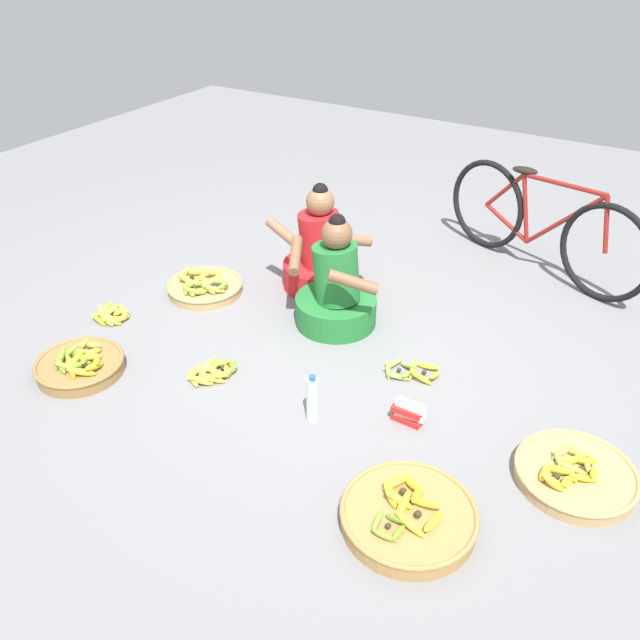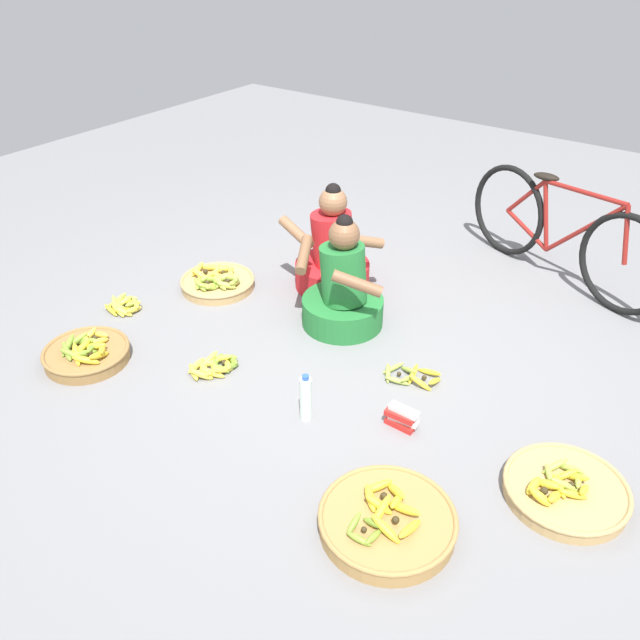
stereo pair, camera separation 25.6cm
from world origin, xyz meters
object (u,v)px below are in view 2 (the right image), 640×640
at_px(vendor_woman_front, 343,291).
at_px(vendor_woman_behind, 332,255).
at_px(banana_basket_near_bicycle, 565,490).
at_px(loose_bananas_front_right, 124,305).
at_px(loose_bananas_back_right, 412,376).
at_px(loose_bananas_front_center, 215,366).
at_px(banana_basket_back_left, 86,353).
at_px(banana_basket_near_vendor, 387,521).
at_px(bicycle_leaning, 561,233).
at_px(water_bottle, 306,398).
at_px(packet_carton_stack, 402,418).
at_px(banana_basket_mid_left, 218,282).

distance_m(vendor_woman_front, vendor_woman_behind, 0.49).
distance_m(banana_basket_near_bicycle, loose_bananas_front_right, 2.93).
xyz_separation_m(loose_bananas_back_right, loose_bananas_front_center, (-0.97, -0.59, 0.00)).
relative_size(banana_basket_back_left, loose_bananas_front_center, 1.61).
bearing_deg(loose_bananas_back_right, banana_basket_near_vendor, -66.66).
bearing_deg(vendor_woman_front, loose_bananas_front_center, -110.30).
bearing_deg(bicycle_leaning, banana_basket_near_vendor, -85.89).
bearing_deg(water_bottle, loose_bananas_front_center, 177.87).
bearing_deg(banana_basket_back_left, bicycle_leaning, 54.15).
height_order(banana_basket_near_vendor, water_bottle, water_bottle).
bearing_deg(water_bottle, loose_bananas_back_right, 64.72).
distance_m(bicycle_leaning, loose_bananas_back_right, 1.70).
distance_m(banana_basket_near_vendor, packet_carton_stack, 0.67).
bearing_deg(bicycle_leaning, loose_bananas_back_right, -98.23).
relative_size(vendor_woman_front, banana_basket_near_vendor, 1.25).
xyz_separation_m(vendor_woman_front, water_bottle, (0.37, -0.87, -0.11)).
xyz_separation_m(loose_bananas_back_right, water_bottle, (-0.29, -0.62, 0.10)).
height_order(banana_basket_back_left, water_bottle, water_bottle).
bearing_deg(vendor_woman_behind, loose_bananas_front_center, -89.10).
bearing_deg(banana_basket_mid_left, banana_basket_back_left, -91.34).
distance_m(water_bottle, packet_carton_stack, 0.50).
bearing_deg(banana_basket_mid_left, loose_bananas_front_right, -118.61).
bearing_deg(bicycle_leaning, banana_basket_back_left, -125.85).
bearing_deg(loose_bananas_front_center, water_bottle, -2.13).
bearing_deg(loose_bananas_back_right, vendor_woman_behind, 147.81).
xyz_separation_m(vendor_woman_front, banana_basket_near_bicycle, (1.65, -0.62, -0.19)).
distance_m(vendor_woman_behind, banana_basket_back_left, 1.73).
bearing_deg(vendor_woman_front, loose_bananas_back_right, -21.46).
distance_m(bicycle_leaning, banana_basket_mid_left, 2.42).
bearing_deg(bicycle_leaning, banana_basket_near_bicycle, -69.42).
relative_size(bicycle_leaning, banana_basket_near_bicycle, 2.81).
distance_m(bicycle_leaning, packet_carton_stack, 2.05).
bearing_deg(banana_basket_near_vendor, banana_basket_mid_left, 151.43).
xyz_separation_m(vendor_woman_behind, banana_basket_mid_left, (-0.63, -0.50, -0.19)).
height_order(bicycle_leaning, loose_bananas_back_right, bicycle_leaning).
height_order(banana_basket_mid_left, packet_carton_stack, banana_basket_mid_left).
height_order(vendor_woman_front, loose_bananas_front_right, vendor_woman_front).
xyz_separation_m(loose_bananas_front_center, water_bottle, (0.68, -0.03, 0.10)).
height_order(bicycle_leaning, banana_basket_near_vendor, bicycle_leaning).
bearing_deg(banana_basket_mid_left, bicycle_leaning, 39.27).
xyz_separation_m(vendor_woman_front, loose_bananas_front_center, (-0.31, -0.85, -0.21)).
bearing_deg(banana_basket_near_vendor, loose_bananas_front_center, 163.99).
bearing_deg(loose_bananas_front_right, packet_carton_stack, 1.76).
xyz_separation_m(banana_basket_mid_left, banana_basket_back_left, (-0.03, -1.09, 0.00)).
height_order(loose_bananas_front_right, loose_bananas_back_right, same).
relative_size(vendor_woman_behind, banana_basket_near_bicycle, 1.34).
bearing_deg(vendor_woman_front, banana_basket_back_left, -129.03).
distance_m(bicycle_leaning, water_bottle, 2.33).
bearing_deg(water_bottle, banana_basket_near_vendor, -27.62).
relative_size(banana_basket_back_left, packet_carton_stack, 2.86).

